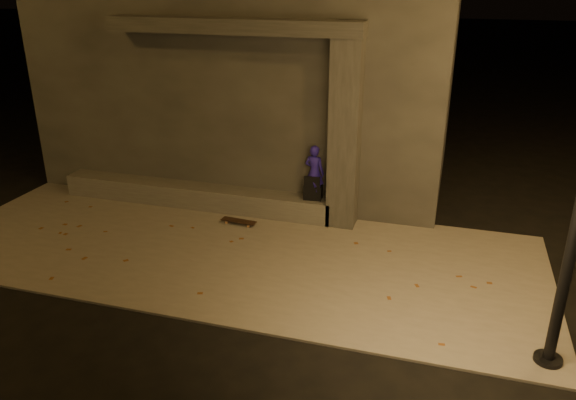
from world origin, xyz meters
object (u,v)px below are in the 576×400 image
(column, at_px, (345,136))
(skateboarder, at_px, (314,173))
(backpack, at_px, (313,191))
(skateboard, at_px, (239,221))

(column, height_order, skateboarder, column)
(column, xyz_separation_m, backpack, (-0.60, 0.00, -1.18))
(skateboard, bearing_deg, column, 23.37)
(column, distance_m, backpack, 1.32)
(column, bearing_deg, backpack, 180.00)
(column, height_order, backpack, column)
(backpack, bearing_deg, column, -3.72)
(skateboarder, distance_m, skateboard, 1.79)
(column, relative_size, backpack, 7.08)
(backpack, relative_size, skateboard, 0.69)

